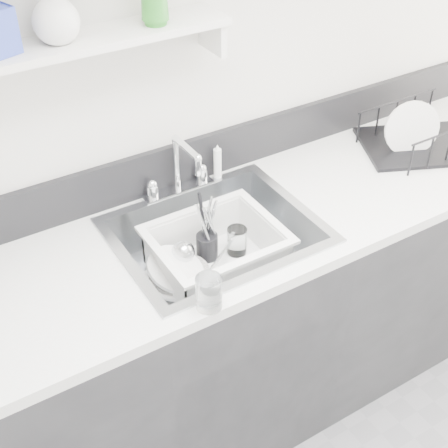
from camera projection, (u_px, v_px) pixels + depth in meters
counter_run at (217, 330)px, 2.26m from camera, size 3.20×0.62×0.92m
backsplash at (171, 167)px, 2.14m from camera, size 3.20×0.02×0.16m
sink at (216, 252)px, 2.04m from camera, size 0.64×0.52×0.20m
faucet at (179, 179)px, 2.11m from camera, size 0.26×0.18×0.23m
side_sprayer at (217, 162)px, 2.18m from camera, size 0.03×0.03×0.14m
wall_shelf at (54, 50)px, 1.63m from camera, size 1.00×0.16×0.12m
wash_tub at (216, 253)px, 2.03m from camera, size 0.48×0.42×0.16m
plate_stack at (178, 274)px, 2.01m from camera, size 0.23×0.23×0.09m
utensil_cup at (207, 244)px, 2.08m from camera, size 0.07×0.07×0.24m
ladle at (205, 262)px, 2.03m from camera, size 0.28×0.30×0.09m
tumbler_in_tub at (237, 241)px, 2.11m from camera, size 0.08×0.08×0.10m
tumbler_counter at (209, 293)px, 1.69m from camera, size 0.09×0.09×0.10m
dish_rack at (421, 130)px, 2.35m from camera, size 0.51×0.46×0.15m
bowl_small at (248, 269)px, 2.04m from camera, size 0.11×0.11×0.03m
soap_bottle_c at (55, 12)px, 1.58m from camera, size 0.14×0.14×0.16m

